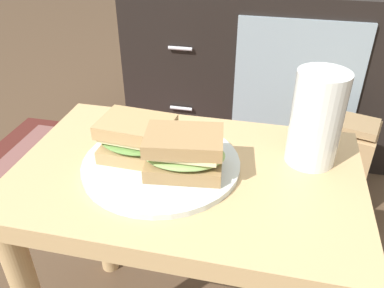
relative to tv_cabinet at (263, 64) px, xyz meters
The scene contains 8 objects.
side_table 0.95m from the tv_cabinet, 94.28° to the right, with size 0.56×0.36×0.46m.
tv_cabinet is the anchor object (origin of this frame).
area_rug 0.73m from the tv_cabinet, 140.64° to the right, with size 0.93×0.61×0.01m.
plate 0.98m from the tv_cabinet, 96.81° to the right, with size 0.26×0.26×0.01m, color silver.
sandwich_front 0.98m from the tv_cabinet, 99.37° to the right, with size 0.13×0.09×0.07m.
sandwich_back 0.99m from the tv_cabinet, 94.28° to the right, with size 0.14×0.10×0.07m.
beer_glass 0.92m from the tv_cabinet, 82.07° to the right, with size 0.08×0.08×0.16m.
paper_bag 0.50m from the tv_cabinet, 57.97° to the right, with size 0.23×0.20×0.31m.
Camera 1 is at (0.12, -0.50, 0.84)m, focal length 37.09 mm.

